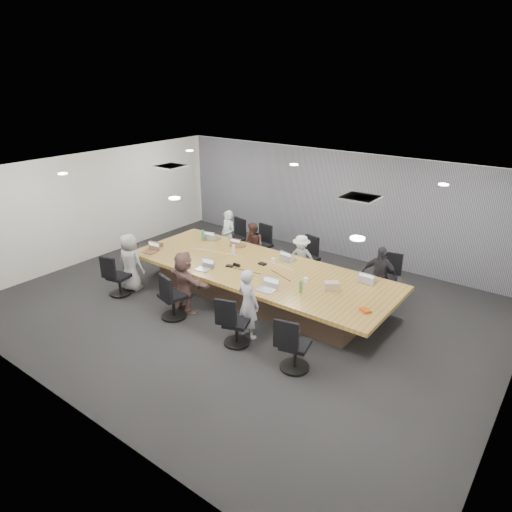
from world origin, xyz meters
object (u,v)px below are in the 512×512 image
Objects in this scene: person_6 at (248,304)px; laptop_6 at (266,290)px; chair_2 at (308,262)px; bottle_green_left at (203,235)px; person_0 at (228,236)px; person_1 at (253,246)px; laptop_1 at (240,246)px; conference_table at (259,282)px; chair_3 at (384,281)px; person_5 at (185,282)px; laptop_5 at (203,269)px; person_3 at (379,276)px; bottle_green_right at (301,287)px; chair_4 at (119,280)px; laptop_2 at (288,259)px; chair_5 at (173,300)px; person_4 at (130,262)px; laptop_0 at (214,239)px; chair_6 at (237,326)px; canvas_bag at (331,286)px; stapler at (237,265)px; chair_0 at (237,242)px; chair_1 at (261,249)px; chair_7 at (295,349)px; person_2 at (301,259)px; laptop_4 at (149,252)px; snack_packet at (365,310)px; mug_brown at (162,245)px; laptop_3 at (369,281)px.

person_6 is 0.55m from laptop_6.
bottle_green_left is (-2.39, -1.15, 0.50)m from chair_2.
person_0 is 1.15× the size of person_1.
conference_table is at bearing 137.20° from laptop_1.
chair_3 is 0.61× the size of person_5.
laptop_5 and laptop_6 have the same top height.
laptop_1 is 1.62m from laptop_5.
bottle_green_right is (-0.83, -1.82, 0.21)m from person_3.
laptop_2 reaches higher than chair_4.
person_4 is at bearing -177.80° from chair_5.
laptop_0 is at bearing -8.42° from laptop_1.
chair_6 is 3.01× the size of bottle_green_right.
person_0 reaches higher than canvas_bag.
person_0 is 0.56m from laptop_0.
laptop_5 is (-1.14, -1.60, 0.00)m from laptop_2.
stapler is at bearing -102.55° from person_5.
chair_0 is 3.12m from person_4.
chair_3 is 4.50m from bottle_green_left.
chair_5 is (0.27, -3.40, 0.01)m from chair_1.
person_5 reaches higher than chair_7.
bottle_green_right is (2.24, 1.23, 0.46)m from chair_5.
person_6 is (0.51, -2.70, 0.11)m from person_2.
chair_7 is at bearing -26.46° from laptop_5.
chair_7 is (-0.17, -3.40, -0.02)m from chair_3.
person_1 is 3.21m from canvas_bag.
chair_7 is 3.07m from laptop_5.
chair_5 is at bearing -156.79° from laptop_6.
person_2 is at bearing 121.21° from bottle_green_right.
person_2 is (0.00, -0.35, 0.20)m from chair_2.
laptop_4 is 0.94× the size of laptop_6.
laptop_2 is at bearing 171.58° from laptop_1.
laptop_5 is at bearing -171.03° from person_4.
snack_packet is (3.82, -1.77, 0.18)m from person_1.
mug_brown is (-4.66, 1.33, 0.40)m from chair_7.
person_1 is (0.83, 0.00, -0.09)m from person_0.
person_4 reaches higher than laptop_2.
canvas_bag reaches higher than chair_7.
chair_4 is at bearing -87.97° from person_0.
laptop_3 is (1.42, 2.50, 0.38)m from chair_6.
chair_5 is 2.54m from laptop_1.
person_3 is at bearing -159.38° from person_4.
person_0 is 0.84m from bottle_green_left.
chair_7 is at bearing 137.61° from laptop_0.
chair_1 is 4.38m from snack_packet.
laptop_6 is (-1.42, -1.60, 0.00)m from laptop_3.
chair_3 is 1.02× the size of chair_5.
stapler reaches higher than laptop_0.
bottle_green_left is at bearing 36.56° from chair_2.
chair_0 reaches higher than chair_1.
bottle_green_left is at bearing 63.30° from laptop_4.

